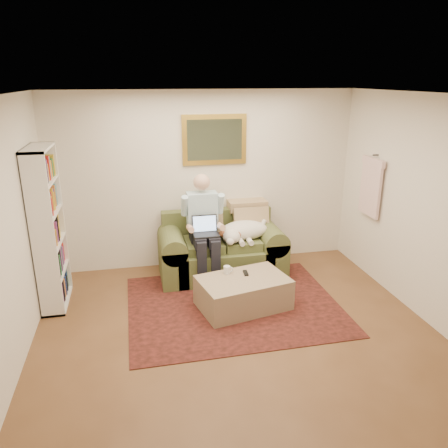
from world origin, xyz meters
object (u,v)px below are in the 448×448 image
object	(u,v)px
sofa	(221,254)
bookshelf	(48,229)
ottoman	(243,293)
coffee_mug	(227,270)
seated_man	(205,230)
laptop	(205,229)
sleeping_dog	(244,230)

from	to	relation	value
sofa	bookshelf	distance (m)	2.39
sofa	ottoman	xyz separation A→B (m)	(0.07, -1.04, -0.11)
sofa	coffee_mug	size ratio (longest dim) A/B	17.82
sofa	seated_man	xyz separation A→B (m)	(-0.27, -0.16, 0.44)
seated_man	coffee_mug	world-z (taller)	seated_man
seated_man	coffee_mug	distance (m)	0.77
sofa	seated_man	bearing A→B (deg)	-148.55
laptop	sleeping_dog	bearing A→B (deg)	13.64
laptop	bookshelf	world-z (taller)	bookshelf
coffee_mug	bookshelf	world-z (taller)	bookshelf
sleeping_dog	coffee_mug	world-z (taller)	sleeping_dog
sofa	ottoman	size ratio (longest dim) A/B	1.65
coffee_mug	bookshelf	size ratio (longest dim) A/B	0.05
ottoman	laptop	bearing A→B (deg)	112.42
seated_man	laptop	xyz separation A→B (m)	(0.00, -0.07, 0.04)
ottoman	bookshelf	distance (m)	2.52
sleeping_dog	seated_man	bearing A→B (deg)	-172.87
seated_man	ottoman	xyz separation A→B (m)	(0.33, -0.88, -0.55)
seated_man	laptop	bearing A→B (deg)	-90.00
laptop	ottoman	world-z (taller)	laptop
sleeping_dog	ottoman	xyz separation A→B (m)	(-0.25, -0.95, -0.48)
sofa	seated_man	distance (m)	0.54
bookshelf	laptop	bearing A→B (deg)	5.30
sleeping_dog	ottoman	distance (m)	1.10
ottoman	coffee_mug	bearing A→B (deg)	132.09
sofa	sleeping_dog	distance (m)	0.50
seated_man	coffee_mug	size ratio (longest dim) A/B	14.99
sleeping_dog	ottoman	world-z (taller)	sleeping_dog
sleeping_dog	bookshelf	xyz separation A→B (m)	(-2.56, -0.33, 0.32)
sleeping_dog	bookshelf	bearing A→B (deg)	-172.76
ottoman	coffee_mug	size ratio (longest dim) A/B	10.81
coffee_mug	seated_man	bearing A→B (deg)	103.44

